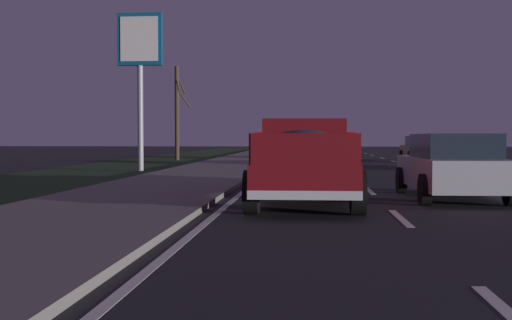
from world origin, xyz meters
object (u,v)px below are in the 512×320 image
at_px(sedan_blue, 465,152).
at_px(sedan_silver, 451,166).
at_px(gas_price_sign, 140,53).
at_px(pickup_truck, 304,159).
at_px(bare_tree_far, 177,111).
at_px(sedan_tan, 421,149).

xyz_separation_m(sedan_blue, sedan_silver, (-13.75, 3.64, 0.00)).
relative_size(sedan_blue, gas_price_sign, 0.66).
bearing_deg(pickup_truck, gas_price_sign, 29.46).
relative_size(sedan_blue, bare_tree_far, 0.74).
xyz_separation_m(sedan_blue, gas_price_sign, (-2.73, 14.11, 4.24)).
distance_m(sedan_blue, sedan_tan, 9.23).
distance_m(pickup_truck, sedan_tan, 25.33).
xyz_separation_m(sedan_silver, sedan_tan, (22.98, -3.36, 0.00)).
height_order(pickup_truck, sedan_silver, pickup_truck).
bearing_deg(sedan_blue, sedan_silver, 165.17).
xyz_separation_m(sedan_silver, bare_tree_far, (24.46, 11.74, 2.33)).
distance_m(pickup_truck, gas_price_sign, 14.84).
distance_m(gas_price_sign, bare_tree_far, 13.64).
bearing_deg(sedan_silver, pickup_truck, 112.35).
distance_m(sedan_blue, sedan_silver, 14.22).
height_order(sedan_silver, gas_price_sign, gas_price_sign).
bearing_deg(bare_tree_far, pickup_truck, -162.24).
bearing_deg(sedan_silver, sedan_blue, -14.83).
bearing_deg(sedan_tan, pickup_truck, 164.42).
xyz_separation_m(sedan_tan, gas_price_sign, (-11.96, 13.83, 4.24)).
bearing_deg(gas_price_sign, bare_tree_far, 5.38).
xyz_separation_m(sedan_blue, sedan_tan, (9.23, 0.29, 0.00)).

